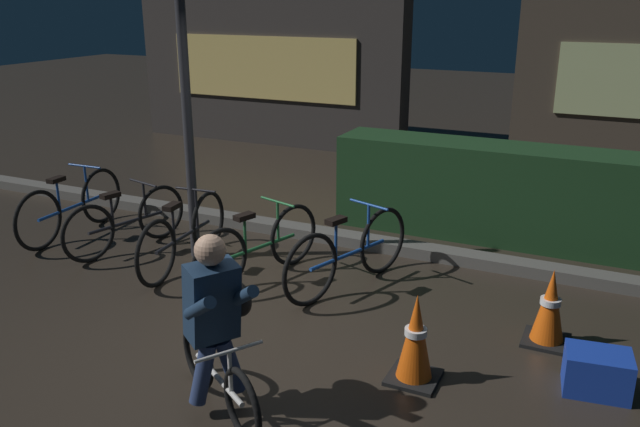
% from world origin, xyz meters
% --- Properties ---
extents(ground_plane, '(40.00, 40.00, 0.00)m').
position_xyz_m(ground_plane, '(0.00, 0.00, 0.00)').
color(ground_plane, '#2D261E').
extents(sidewalk_curb, '(12.00, 0.24, 0.12)m').
position_xyz_m(sidewalk_curb, '(0.00, 2.20, 0.06)').
color(sidewalk_curb, '#56544F').
rests_on(sidewalk_curb, ground).
extents(hedge_row, '(4.80, 0.70, 1.07)m').
position_xyz_m(hedge_row, '(1.80, 3.10, 0.54)').
color(hedge_row, '#19381C').
rests_on(hedge_row, ground).
extents(storefront_left, '(5.20, 0.54, 4.57)m').
position_xyz_m(storefront_left, '(-3.60, 6.50, 2.27)').
color(storefront_left, '#383330').
rests_on(storefront_left, ground).
extents(street_post, '(0.10, 0.10, 2.93)m').
position_xyz_m(street_post, '(-1.55, 1.20, 1.47)').
color(street_post, '#2D2D33').
rests_on(street_post, ground).
extents(parked_bike_leftmost, '(0.46, 1.67, 0.77)m').
position_xyz_m(parked_bike_leftmost, '(-3.18, 1.11, 0.35)').
color(parked_bike_leftmost, black).
rests_on(parked_bike_leftmost, ground).
extents(parked_bike_left_mid, '(0.50, 1.50, 0.71)m').
position_xyz_m(parked_bike_left_mid, '(-2.31, 1.03, 0.32)').
color(parked_bike_left_mid, black).
rests_on(parked_bike_left_mid, ground).
extents(parked_bike_center_left, '(0.46, 1.64, 0.75)m').
position_xyz_m(parked_bike_center_left, '(-1.46, 0.90, 0.34)').
color(parked_bike_center_left, black).
rests_on(parked_bike_center_left, ground).
extents(parked_bike_center_right, '(0.56, 1.53, 0.73)m').
position_xyz_m(parked_bike_center_right, '(-0.63, 0.98, 0.33)').
color(parked_bike_center_right, black).
rests_on(parked_bike_center_right, ground).
extents(parked_bike_right_mid, '(0.61, 1.61, 0.77)m').
position_xyz_m(parked_bike_right_mid, '(0.24, 1.14, 0.35)').
color(parked_bike_right_mid, black).
rests_on(parked_bike_right_mid, ground).
extents(traffic_cone_near, '(0.36, 0.36, 0.68)m').
position_xyz_m(traffic_cone_near, '(1.28, -0.10, 0.33)').
color(traffic_cone_near, black).
rests_on(traffic_cone_near, ground).
extents(traffic_cone_far, '(0.36, 0.36, 0.63)m').
position_xyz_m(traffic_cone_far, '(2.08, 0.87, 0.30)').
color(traffic_cone_far, black).
rests_on(traffic_cone_far, ground).
extents(blue_crate, '(0.48, 0.38, 0.30)m').
position_xyz_m(blue_crate, '(2.48, 0.30, 0.15)').
color(blue_crate, '#193DB7').
rests_on(blue_crate, ground).
extents(cyclist, '(1.03, 0.71, 1.25)m').
position_xyz_m(cyclist, '(0.21, -0.97, 0.63)').
color(cyclist, black).
rests_on(cyclist, ground).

